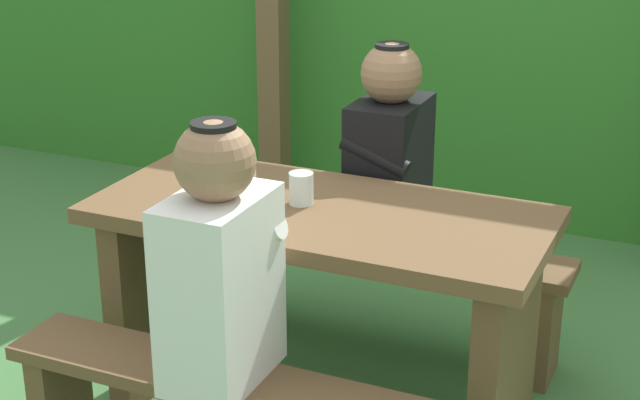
{
  "coord_description": "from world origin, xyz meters",
  "views": [
    {
      "loc": [
        1.14,
        -2.56,
        1.82
      ],
      "look_at": [
        0.0,
        0.0,
        0.76
      ],
      "focal_mm": 55.43,
      "sensor_mm": 36.0,
      "label": 1
    }
  ],
  "objects": [
    {
      "name": "person_white_shirt",
      "position": [
        -0.05,
        -0.53,
        0.76
      ],
      "size": [
        0.25,
        0.35,
        0.72
      ],
      "color": "white",
      "rests_on": "bench_near"
    },
    {
      "name": "bottle_left",
      "position": [
        -0.22,
        -0.07,
        0.82
      ],
      "size": [
        0.07,
        0.07,
        0.2
      ],
      "color": "silver",
      "rests_on": "picnic_table"
    },
    {
      "name": "bench_far",
      "position": [
        0.0,
        0.53,
        0.31
      ],
      "size": [
        1.4,
        0.24,
        0.42
      ],
      "color": "brown",
      "rests_on": "ground_plane"
    },
    {
      "name": "hedge_backdrop",
      "position": [
        0.0,
        2.26,
        0.85
      ],
      "size": [
        6.4,
        0.74,
        1.7
      ],
      "primitive_type": "cube",
      "color": "#327727",
      "rests_on": "ground_plane"
    },
    {
      "name": "person_black_coat",
      "position": [
        0.03,
        0.53,
        0.76
      ],
      "size": [
        0.25,
        0.35,
        0.72
      ],
      "color": "black",
      "rests_on": "bench_far"
    },
    {
      "name": "drinking_glass",
      "position": [
        -0.07,
        0.01,
        0.78
      ],
      "size": [
        0.08,
        0.08,
        0.1
      ],
      "primitive_type": "cylinder",
      "color": "silver",
      "rests_on": "picnic_table"
    },
    {
      "name": "picnic_table",
      "position": [
        0.0,
        0.0,
        0.5
      ],
      "size": [
        1.4,
        0.64,
        0.73
      ],
      "color": "brown",
      "rests_on": "ground_plane"
    }
  ]
}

